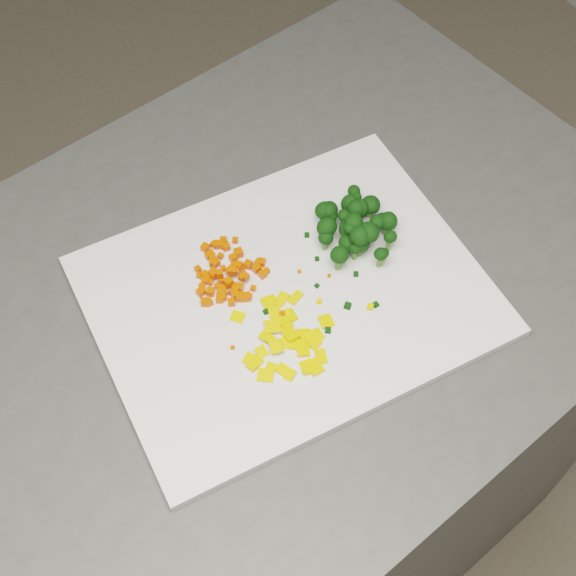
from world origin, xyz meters
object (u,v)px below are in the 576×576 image
carrot_pile (229,268)px  pepper_pile (281,334)px  counter_block (271,435)px  broccoli_pile (351,225)px  cutting_board (288,296)px

carrot_pile → pepper_pile: bearing=-84.6°
counter_block → broccoli_pile: 0.50m
cutting_board → broccoli_pile: broccoli_pile is taller
pepper_pile → broccoli_pile: size_ratio=0.97×
counter_block → pepper_pile: size_ratio=8.51×
cutting_board → pepper_pile: (-0.04, -0.05, 0.01)m
broccoli_pile → carrot_pile: bearing=169.9°
cutting_board → broccoli_pile: (0.10, 0.03, 0.03)m
carrot_pile → broccoli_pile: broccoli_pile is taller
carrot_pile → counter_block: bearing=-33.4°
pepper_pile → broccoli_pile: bearing=28.5°
cutting_board → carrot_pile: (-0.05, 0.05, 0.02)m
carrot_pile → broccoli_pile: 0.15m
carrot_pile → pepper_pile: size_ratio=0.86×
cutting_board → pepper_pile: size_ratio=3.88×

